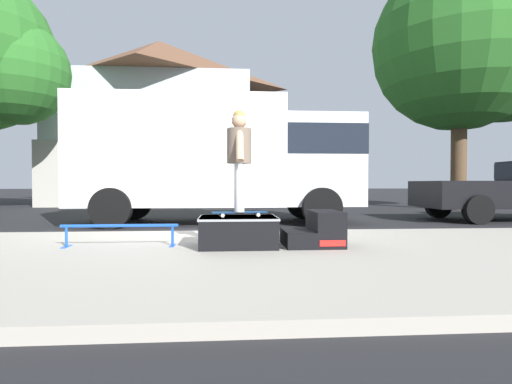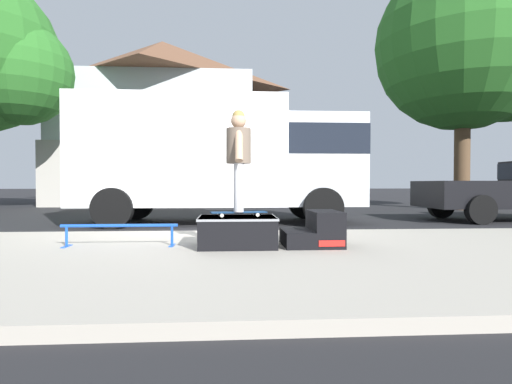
{
  "view_description": "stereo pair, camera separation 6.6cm",
  "coord_description": "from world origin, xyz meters",
  "px_view_note": "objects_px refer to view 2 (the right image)",
  "views": [
    {
      "loc": [
        0.69,
        -8.05,
        0.99
      ],
      "look_at": [
        1.18,
        -1.5,
        0.86
      ],
      "focal_mm": 28.52,
      "sensor_mm": 36.0,
      "label": 1
    },
    {
      "loc": [
        0.75,
        -8.06,
        0.99
      ],
      "look_at": [
        1.18,
        -1.5,
        0.86
      ],
      "focal_mm": 28.52,
      "sensor_mm": 36.0,
      "label": 2
    }
  ],
  "objects_px": {
    "grind_rail": "(120,229)",
    "skater_kid": "(239,152)",
    "skate_box": "(237,230)",
    "skateboard": "(239,212)",
    "street_tree_neighbour": "(473,50)",
    "box_truck": "(222,155)",
    "kicker_ramp": "(316,231)"
  },
  "relations": [
    {
      "from": "grind_rail",
      "to": "skater_kid",
      "type": "relative_size",
      "value": 1.13
    },
    {
      "from": "skate_box",
      "to": "grind_rail",
      "type": "bearing_deg",
      "value": 176.13
    },
    {
      "from": "skateboard",
      "to": "skater_kid",
      "type": "bearing_deg",
      "value": 180.0
    },
    {
      "from": "skater_kid",
      "to": "street_tree_neighbour",
      "type": "xyz_separation_m",
      "value": [
        8.97,
        9.09,
        4.58
      ]
    },
    {
      "from": "skater_kid",
      "to": "street_tree_neighbour",
      "type": "height_order",
      "value": "street_tree_neighbour"
    },
    {
      "from": "skateboard",
      "to": "box_truck",
      "type": "relative_size",
      "value": 0.12
    },
    {
      "from": "grind_rail",
      "to": "street_tree_neighbour",
      "type": "bearing_deg",
      "value": 40.27
    },
    {
      "from": "skate_box",
      "to": "street_tree_neighbour",
      "type": "xyz_separation_m",
      "value": [
        8.99,
        9.11,
        5.67
      ]
    },
    {
      "from": "box_truck",
      "to": "skate_box",
      "type": "bearing_deg",
      "value": -86.16
    },
    {
      "from": "skater_kid",
      "to": "box_truck",
      "type": "xyz_separation_m",
      "value": [
        -0.33,
        4.6,
        0.27
      ]
    },
    {
      "from": "kicker_ramp",
      "to": "skateboard",
      "type": "relative_size",
      "value": 1.02
    },
    {
      "from": "box_truck",
      "to": "grind_rail",
      "type": "bearing_deg",
      "value": -106.38
    },
    {
      "from": "skate_box",
      "to": "skater_kid",
      "type": "distance_m",
      "value": 1.09
    },
    {
      "from": "kicker_ramp",
      "to": "grind_rail",
      "type": "relative_size",
      "value": 0.51
    },
    {
      "from": "skate_box",
      "to": "box_truck",
      "type": "bearing_deg",
      "value": 93.84
    },
    {
      "from": "box_truck",
      "to": "street_tree_neighbour",
      "type": "xyz_separation_m",
      "value": [
        9.3,
        4.49,
        4.31
      ]
    },
    {
      "from": "skate_box",
      "to": "street_tree_neighbour",
      "type": "bearing_deg",
      "value": 45.38
    },
    {
      "from": "skate_box",
      "to": "skateboard",
      "type": "xyz_separation_m",
      "value": [
        0.02,
        0.03,
        0.25
      ]
    },
    {
      "from": "skater_kid",
      "to": "street_tree_neighbour",
      "type": "relative_size",
      "value": 0.15
    },
    {
      "from": "street_tree_neighbour",
      "to": "kicker_ramp",
      "type": "bearing_deg",
      "value": -130.87
    },
    {
      "from": "kicker_ramp",
      "to": "street_tree_neighbour",
      "type": "xyz_separation_m",
      "value": [
        7.89,
        9.11,
        5.69
      ]
    },
    {
      "from": "skateboard",
      "to": "skate_box",
      "type": "bearing_deg",
      "value": -123.71
    },
    {
      "from": "kicker_ramp",
      "to": "skateboard",
      "type": "bearing_deg",
      "value": 178.58
    },
    {
      "from": "skater_kid",
      "to": "kicker_ramp",
      "type": "bearing_deg",
      "value": -1.42
    },
    {
      "from": "skate_box",
      "to": "box_truck",
      "type": "distance_m",
      "value": 4.83
    },
    {
      "from": "grind_rail",
      "to": "skateboard",
      "type": "height_order",
      "value": "skateboard"
    },
    {
      "from": "skateboard",
      "to": "box_truck",
      "type": "xyz_separation_m",
      "value": [
        -0.33,
        4.6,
        1.11
      ]
    },
    {
      "from": "skate_box",
      "to": "kicker_ramp",
      "type": "xyz_separation_m",
      "value": [
        1.11,
        -0.0,
        -0.02
      ]
    },
    {
      "from": "kicker_ramp",
      "to": "grind_rail",
      "type": "bearing_deg",
      "value": 177.68
    },
    {
      "from": "skateboard",
      "to": "skater_kid",
      "type": "height_order",
      "value": "skater_kid"
    },
    {
      "from": "grind_rail",
      "to": "skater_kid",
      "type": "height_order",
      "value": "skater_kid"
    },
    {
      "from": "kicker_ramp",
      "to": "box_truck",
      "type": "distance_m",
      "value": 5.03
    }
  ]
}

